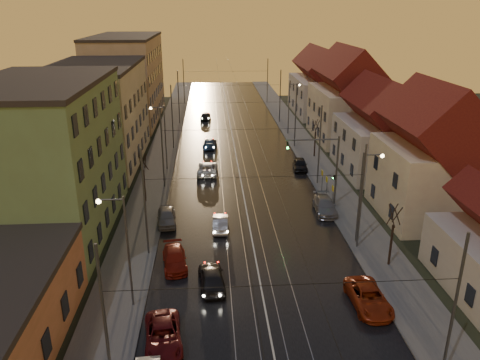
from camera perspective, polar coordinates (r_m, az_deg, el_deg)
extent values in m
plane|color=black|center=(31.45, 3.32, -16.62)|extent=(160.00, 160.00, 0.00)
cube|color=black|center=(67.68, -0.72, 4.19)|extent=(16.00, 120.00, 0.04)
cube|color=#4C4C4C|center=(67.90, -9.19, 4.03)|extent=(4.00, 120.00, 0.15)
cube|color=#4C4C4C|center=(68.88, 7.64, 4.35)|extent=(4.00, 120.00, 0.15)
cube|color=gray|center=(67.59, -2.58, 4.19)|extent=(0.06, 120.00, 0.03)
cube|color=gray|center=(67.63, -1.37, 4.21)|extent=(0.06, 120.00, 0.03)
cube|color=gray|center=(67.71, -0.06, 4.24)|extent=(0.06, 120.00, 0.03)
cube|color=gray|center=(67.81, 1.15, 4.26)|extent=(0.06, 120.00, 0.03)
cube|color=#627D50|center=(43.21, -22.64, 2.09)|extent=(10.00, 18.00, 13.00)
cube|color=tan|center=(61.93, -16.97, 7.49)|extent=(10.00, 20.00, 12.00)
cube|color=#988062|center=(84.93, -13.54, 11.80)|extent=(10.00, 24.00, 14.00)
cube|color=beige|center=(47.37, 21.99, -0.13)|extent=(8.50, 10.00, 7.00)
pyramid|color=#541314|center=(45.90, 22.88, 6.19)|extent=(8.67, 10.20, 3.80)
cube|color=beige|center=(58.87, 16.72, 3.85)|extent=(9.00, 12.00, 6.00)
pyramid|color=#541314|center=(57.80, 17.18, 8.22)|extent=(9.18, 12.24, 3.20)
cube|color=beige|center=(72.49, 12.81, 7.83)|extent=(9.00, 14.00, 7.50)
pyramid|color=#541314|center=(71.51, 13.18, 12.32)|extent=(9.18, 14.28, 4.00)
cube|color=beige|center=(89.66, 9.63, 10.07)|extent=(9.00, 16.00, 6.50)
pyramid|color=#541314|center=(88.92, 9.82, 13.24)|extent=(9.18, 16.32, 3.50)
cylinder|color=#595B60|center=(24.34, -16.08, -16.86)|extent=(0.16, 0.16, 9.00)
cylinder|color=#595B60|center=(26.61, 24.57, -14.52)|extent=(0.16, 0.16, 9.00)
cylinder|color=#595B60|center=(37.21, -11.52, -2.83)|extent=(0.16, 0.16, 9.00)
cylinder|color=#595B60|center=(38.73, 14.58, -2.14)|extent=(0.16, 0.16, 9.00)
cylinder|color=#595B60|center=(51.25, -9.44, 3.79)|extent=(0.16, 0.16, 9.00)
cylinder|color=#595B60|center=(52.36, 9.67, 4.13)|extent=(0.16, 0.16, 9.00)
cylinder|color=#595B60|center=(65.71, -8.26, 7.53)|extent=(0.16, 0.16, 9.00)
cylinder|color=#595B60|center=(66.59, 6.79, 7.76)|extent=(0.16, 0.16, 9.00)
cylinder|color=#595B60|center=(80.37, -7.50, 9.91)|extent=(0.16, 0.16, 9.00)
cylinder|color=#595B60|center=(81.09, 4.91, 10.10)|extent=(0.16, 0.16, 9.00)
cylinder|color=#595B60|center=(98.10, -6.87, 11.82)|extent=(0.16, 0.16, 9.00)
cylinder|color=#595B60|center=(98.69, 3.37, 11.98)|extent=(0.16, 0.16, 9.00)
cylinder|color=#595B60|center=(31.24, -13.42, -8.74)|extent=(0.14, 0.14, 8.00)
cylinder|color=#595B60|center=(29.77, -15.54, -2.32)|extent=(1.60, 0.10, 0.10)
sphere|color=#FFD88C|center=(29.96, -16.87, -2.51)|extent=(0.32, 0.32, 0.32)
cylinder|color=#595B60|center=(39.85, 14.36, -2.25)|extent=(0.14, 0.14, 8.00)
cylinder|color=#595B60|center=(38.85, 15.97, 2.97)|extent=(1.60, 0.10, 0.10)
sphere|color=#FFD88C|center=(39.12, 16.95, 2.84)|extent=(0.32, 0.32, 0.32)
cylinder|color=#595B60|center=(57.15, -9.07, 5.02)|extent=(0.14, 0.14, 8.00)
cylinder|color=#595B60|center=(56.36, -10.11, 8.72)|extent=(1.60, 0.10, 0.10)
sphere|color=#FFD88C|center=(56.46, -10.84, 8.59)|extent=(0.32, 0.32, 0.32)
cylinder|color=#595B60|center=(73.46, 5.97, 8.59)|extent=(0.14, 0.14, 8.00)
cylinder|color=#595B60|center=(72.92, 6.71, 11.51)|extent=(1.60, 0.10, 0.10)
sphere|color=#FFD88C|center=(73.07, 7.27, 11.42)|extent=(0.32, 0.32, 0.32)
cylinder|color=#595B60|center=(47.20, 11.69, 1.03)|extent=(0.20, 0.20, 7.20)
cylinder|color=#595B60|center=(45.60, 8.82, 4.89)|extent=(5.20, 0.14, 0.14)
imported|color=black|center=(45.32, 5.80, 4.13)|extent=(0.15, 0.18, 0.90)
sphere|color=#19FF3F|center=(45.24, 5.82, 3.91)|extent=(0.20, 0.20, 0.20)
cylinder|color=black|center=(48.55, -11.56, -0.73)|extent=(0.18, 0.18, 3.50)
cylinder|color=black|center=(47.76, -11.48, 2.16)|extent=(0.37, 0.92, 1.61)
cylinder|color=black|center=(47.94, -11.84, 2.21)|extent=(0.91, 0.40, 1.61)
cylinder|color=black|center=(47.66, -12.07, 2.08)|extent=(0.37, 0.92, 1.61)
cylinder|color=black|center=(47.49, -11.66, 2.05)|extent=(0.84, 0.54, 1.62)
cylinder|color=black|center=(37.86, 17.90, -7.64)|extent=(0.18, 0.18, 3.50)
cylinder|color=black|center=(36.93, 18.62, -4.05)|extent=(0.37, 0.92, 1.61)
cylinder|color=black|center=(36.94, 18.08, -3.98)|extent=(0.91, 0.40, 1.61)
cylinder|color=black|center=(36.61, 18.03, -4.20)|extent=(0.37, 0.92, 1.61)
cylinder|color=black|center=(36.64, 18.63, -4.25)|extent=(0.84, 0.54, 1.62)
cylinder|color=black|center=(62.87, 9.11, 4.30)|extent=(0.18, 0.18, 3.50)
cylinder|color=black|center=(62.36, 9.43, 6.58)|extent=(0.37, 0.92, 1.61)
cylinder|color=black|center=(62.43, 9.11, 6.61)|extent=(0.91, 0.40, 1.61)
cylinder|color=black|center=(62.09, 9.04, 6.54)|extent=(0.37, 0.92, 1.61)
cylinder|color=black|center=(62.05, 9.39, 6.51)|extent=(0.84, 0.54, 1.62)
imported|color=black|center=(34.16, -3.48, -11.78)|extent=(2.17, 4.51, 1.49)
imported|color=#A2A3A7|center=(42.25, -2.40, -5.26)|extent=(1.47, 3.88, 1.26)
imported|color=silver|center=(56.15, -3.99, 1.41)|extent=(2.55, 5.06, 1.37)
imported|color=navy|center=(66.82, -3.71, 4.50)|extent=(2.18, 4.61, 1.30)
imported|color=black|center=(83.94, -4.25, 7.81)|extent=(2.03, 4.14, 1.36)
imported|color=#5B0F13|center=(29.52, -9.34, -18.17)|extent=(2.70, 4.86, 1.29)
imported|color=maroon|center=(36.94, -7.97, -9.50)|extent=(2.33, 4.52, 1.25)
imported|color=#929297|center=(43.82, -8.95, -4.42)|extent=(2.05, 4.28, 1.41)
imported|color=#962A0F|center=(33.31, 15.40, -13.66)|extent=(2.36, 4.87, 1.33)
imported|color=gray|center=(46.37, 10.29, -3.09)|extent=(2.17, 4.83, 1.37)
imported|color=black|center=(57.95, 7.34, 1.89)|extent=(1.95, 4.12, 1.36)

